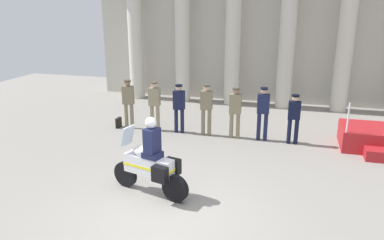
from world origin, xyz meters
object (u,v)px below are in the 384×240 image
object	(u,v)px
officer_in_row_5	(263,109)
officer_in_row_6	(294,115)
officer_in_row_4	(235,109)
officer_in_row_1	(155,102)
officer_in_row_2	(179,105)
officer_in_row_0	(128,100)
officer_in_row_3	(206,106)
motorcycle_with_rider	(151,163)
briefcase_on_ground	(119,123)

from	to	relation	value
officer_in_row_5	officer_in_row_6	distance (m)	0.98
officer_in_row_4	officer_in_row_1	bearing A→B (deg)	-1.84
officer_in_row_2	officer_in_row_1	bearing A→B (deg)	-3.49
officer_in_row_6	officer_in_row_4	bearing A→B (deg)	-2.39
officer_in_row_0	officer_in_row_5	bearing A→B (deg)	179.44
officer_in_row_5	officer_in_row_6	xyz separation A→B (m)	(0.97, -0.09, -0.09)
officer_in_row_3	officer_in_row_0	bearing A→B (deg)	-0.63
officer_in_row_0	officer_in_row_2	world-z (taller)	officer_in_row_0
officer_in_row_1	motorcycle_with_rider	xyz separation A→B (m)	(1.63, -4.49, -0.23)
motorcycle_with_rider	officer_in_row_1	bearing A→B (deg)	-54.83
officer_in_row_4	officer_in_row_5	bearing A→B (deg)	-178.84
officer_in_row_0	motorcycle_with_rider	size ratio (longest dim) A/B	0.86
officer_in_row_0	officer_in_row_1	xyz separation A→B (m)	(0.98, 0.04, -0.01)
officer_in_row_5	briefcase_on_ground	size ratio (longest dim) A/B	4.90
officer_in_row_4	officer_in_row_2	bearing A→B (deg)	-1.06
officer_in_row_4	officer_in_row_6	size ratio (longest dim) A/B	1.06
officer_in_row_5	officer_in_row_6	bearing A→B (deg)	174.34
officer_in_row_3	officer_in_row_4	world-z (taller)	officer_in_row_3
briefcase_on_ground	motorcycle_with_rider	bearing A→B (deg)	-55.64
officer_in_row_0	officer_in_row_5	world-z (taller)	officer_in_row_5
officer_in_row_0	briefcase_on_ground	distance (m)	0.95
officer_in_row_6	officer_in_row_3	bearing A→B (deg)	-2.24
officer_in_row_1	officer_in_row_2	world-z (taller)	officer_in_row_1
officer_in_row_2	briefcase_on_ground	size ratio (longest dim) A/B	4.73
motorcycle_with_rider	briefcase_on_ground	size ratio (longest dim) A/B	5.69
officer_in_row_0	officer_in_row_1	bearing A→B (deg)	-178.43
officer_in_row_1	officer_in_row_5	world-z (taller)	officer_in_row_5
motorcycle_with_rider	officer_in_row_4	bearing A→B (deg)	-90.16
officer_in_row_0	officer_in_row_6	size ratio (longest dim) A/B	1.09
officer_in_row_3	officer_in_row_4	size ratio (longest dim) A/B	1.02
officer_in_row_1	briefcase_on_ground	bearing A→B (deg)	3.08
officer_in_row_1	officer_in_row_2	size ratio (longest dim) A/B	1.02
officer_in_row_6	motorcycle_with_rider	xyz separation A→B (m)	(-3.09, -4.36, -0.16)
briefcase_on_ground	officer_in_row_5	bearing A→B (deg)	0.50
officer_in_row_1	briefcase_on_ground	xyz separation A→B (m)	(-1.38, -0.09, -0.85)
officer_in_row_0	officer_in_row_5	size ratio (longest dim) A/B	1.00
officer_in_row_5	officer_in_row_0	bearing A→B (deg)	-0.56
officer_in_row_5	briefcase_on_ground	distance (m)	5.21
officer_in_row_2	officer_in_row_6	size ratio (longest dim) A/B	1.06
officer_in_row_6	briefcase_on_ground	world-z (taller)	officer_in_row_6
officer_in_row_6	briefcase_on_ground	distance (m)	6.16
officer_in_row_2	motorcycle_with_rider	xyz separation A→B (m)	(0.72, -4.44, -0.21)
officer_in_row_2	officer_in_row_6	distance (m)	3.81
officer_in_row_3	officer_in_row_5	bearing A→B (deg)	179.55
officer_in_row_4	briefcase_on_ground	distance (m)	4.31
officer_in_row_5	motorcycle_with_rider	size ratio (longest dim) A/B	0.86
officer_in_row_3	officer_in_row_6	world-z (taller)	officer_in_row_3
officer_in_row_2	officer_in_row_5	distance (m)	2.84
officer_in_row_0	motorcycle_with_rider	bearing A→B (deg)	119.85
officer_in_row_4	briefcase_on_ground	xyz separation A→B (m)	(-4.23, -0.02, -0.83)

